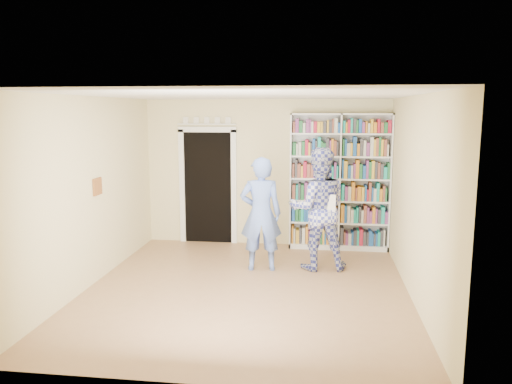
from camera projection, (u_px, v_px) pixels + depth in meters
floor at (246, 290)px, 7.04m from camera, size 5.00×5.00×0.00m
ceiling at (246, 95)px, 6.60m from camera, size 5.00×5.00×0.00m
wall_back at (266, 173)px, 9.26m from camera, size 4.50×0.00×4.50m
wall_left at (90, 192)px, 7.10m from camera, size 0.00×5.00×5.00m
wall_right at (416, 199)px, 6.53m from camera, size 0.00×5.00×5.00m
bookshelf at (340, 181)px, 8.96m from camera, size 1.78×0.33×2.45m
doorway at (208, 181)px, 9.41m from camera, size 1.10×0.08×2.43m
wall_art at (97, 187)px, 7.29m from camera, size 0.03×0.25×0.25m
man_blue at (261, 214)px, 7.80m from camera, size 0.71×0.52×1.80m
man_plaid at (318, 209)px, 7.84m from camera, size 1.03×0.85×1.94m
paper_sheet at (328, 205)px, 7.58m from camera, size 0.23×0.01×0.32m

